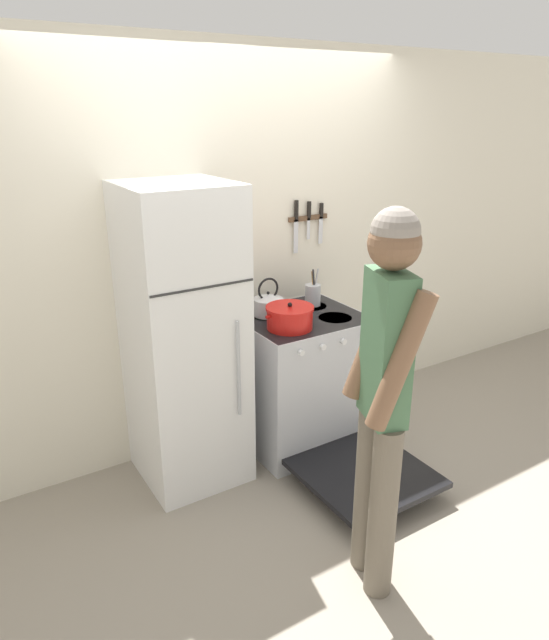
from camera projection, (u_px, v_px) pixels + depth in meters
ground_plane at (238, 427)px, 4.11m from camera, size 14.00×14.00×0.00m
wall_back at (231, 253)px, 3.68m from camera, size 10.00×0.06×2.55m
refrigerator at (184, 339)px, 3.31m from camera, size 0.59×0.63×1.79m
stove_range at (303, 381)px, 3.80m from camera, size 0.78×1.39×0.90m
dutch_oven_pot at (290, 317)px, 3.45m from camera, size 0.33×0.29×0.16m
tea_kettle at (268, 304)px, 3.67m from camera, size 0.24×0.20×0.25m
utensil_jar at (313, 294)px, 3.86m from camera, size 0.11×0.11×0.25m
person at (384, 388)px, 2.45m from camera, size 0.37×0.43×1.81m
wall_knife_strip at (308, 218)px, 3.86m from camera, size 0.31×0.03×0.36m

